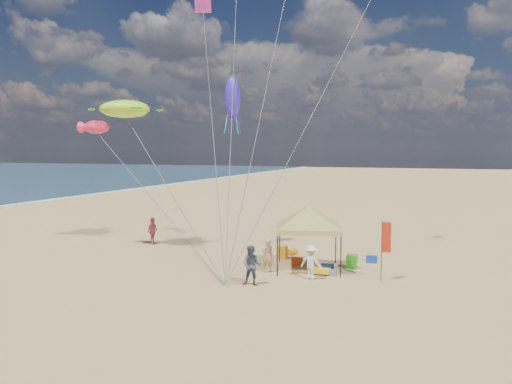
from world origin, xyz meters
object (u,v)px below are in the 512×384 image
Objects in this scene: chair_green at (352,262)px; person_near_a at (267,256)px; canopy_tent at (309,209)px; person_near_c at (311,263)px; beach_cart at (320,271)px; person_near_b at (252,266)px; cooler_red at (297,261)px; person_far_a at (153,231)px; chair_yellow at (282,252)px; feather_flag at (385,241)px; cooler_blue at (372,259)px.

person_near_a is at bearing -148.72° from chair_green.
canopy_tent is 3.56× the size of person_near_c.
person_near_b is at bearing -128.71° from beach_cart.
chair_green reaches higher than cooler_red.
beach_cart is 0.52× the size of person_far_a.
person_near_c is (-1.38, -2.87, 0.46)m from chair_green.
chair_yellow is 0.42× the size of person_near_a.
chair_yellow is 0.41× the size of person_far_a.
person_near_b is at bearing -125.13° from person_far_a.
person_near_a is (-2.55, -0.47, 0.63)m from beach_cart.
person_far_a reaches higher than person_near_c.
person_near_b is 1.05× the size of person_far_a.
chair_yellow is at bearing -128.38° from person_near_a.
person_near_c is 0.95× the size of person_far_a.
chair_yellow is at bearing 155.31° from feather_flag.
chair_yellow is at bearing 84.44° from person_near_b.
person_near_b reaches higher than cooler_red.
cooler_red is 4.60m from person_near_b.
feather_flag is at bearing -0.62° from beach_cart.
cooler_red is 4.07m from cooler_blue.
chair_green is at bearing 43.42° from person_near_b.
canopy_tent is at bearing -136.65° from cooler_blue.
canopy_tent is 4.12m from feather_flag.
beach_cart is at bearing 147.72° from person_near_a.
person_near_b is at bearing -151.44° from feather_flag.
chair_yellow reaches higher than cooler_red.
chair_green is 4.08m from chair_yellow.
feather_flag reaches higher than cooler_red.
person_near_c is at bearing 31.15° from person_near_b.
cooler_red is 0.33× the size of person_near_c.
feather_flag is 1.62× the size of person_far_a.
chair_green is at bearing 56.43° from beach_cart.
feather_flag reaches higher than person_far_a.
person_far_a is (-10.93, 2.76, -2.23)m from canopy_tent.
canopy_tent reaches higher than cooler_red.
person_near_a is at bearing -139.28° from cooler_blue.
cooler_red is at bearing -53.33° from person_near_c.
chair_yellow is (-1.97, 1.86, -2.74)m from canopy_tent.
cooler_red is at bearing -173.83° from chair_green.
person_near_a is 2.45m from person_near_c.
person_near_b is (0.41, -5.62, 0.55)m from chair_yellow.
beach_cart is 2.67m from person_near_a.
beach_cart is (-3.02, 0.03, -1.67)m from feather_flag.
feather_flag is at bearing -45.18° from chair_green.
chair_yellow is 0.39× the size of person_near_b.
chair_green is 0.43× the size of person_near_c.
canopy_tent is 8.26× the size of chair_green.
feather_flag is 5.17m from cooler_red.
person_near_c is at bearing -54.86° from chair_yellow.
chair_green is 4.42m from person_near_a.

